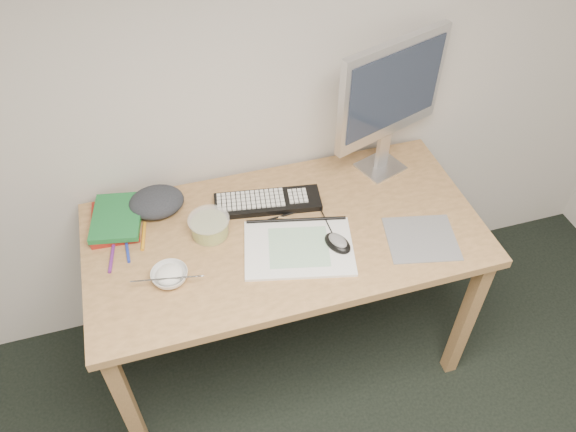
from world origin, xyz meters
The scene contains 18 objects.
desk centered at (0.09, 1.43, 0.67)m, with size 1.40×0.70×0.75m.
mousepad centered at (0.53, 1.26, 0.75)m, with size 0.24×0.22×0.00m, color slate.
sketchpad centered at (0.11, 1.34, 0.76)m, with size 0.37×0.27×0.01m, color white.
keyboard centered at (0.06, 1.58, 0.76)m, with size 0.39×0.12×0.02m, color black.
monitor centered at (0.55, 1.66, 1.09)m, with size 0.46×0.19×0.55m.
mouse centered at (0.24, 1.31, 0.78)m, with size 0.07×0.11×0.04m, color black.
rice_bowl centered at (-0.33, 1.33, 0.77)m, with size 0.12×0.12×0.04m, color white.
chopsticks centered at (-0.34, 1.30, 0.79)m, with size 0.02×0.02×0.22m, color #ADADAF.
fruit_tub centered at (-0.17, 1.50, 0.79)m, with size 0.15×0.15×0.07m, color #EEEF54.
book_red centered at (-0.49, 1.64, 0.76)m, with size 0.17×0.22×0.02m, color maroon.
book_green centered at (-0.48, 1.64, 0.78)m, with size 0.17×0.23×0.02m, color #1B6C31.
cloth_lump centered at (-0.33, 1.67, 0.78)m, with size 0.17×0.14×0.07m, color #24252B.
pencil_pink centered at (0.07, 1.45, 0.75)m, with size 0.01×0.01×0.19m, color pink.
pencil_tan centered at (0.16, 1.46, 0.75)m, with size 0.01×0.01×0.18m, color tan.
pencil_black centered at (0.13, 1.51, 0.75)m, with size 0.01×0.01×0.18m, color black.
marker_blue centered at (-0.46, 1.50, 0.76)m, with size 0.01×0.01×0.12m, color #2036AF.
marker_orange centered at (-0.40, 1.54, 0.76)m, with size 0.01×0.01×0.13m, color orange.
marker_purple centered at (-0.51, 1.47, 0.76)m, with size 0.01×0.01×0.13m, color #64227D.
Camera 1 is at (-0.29, 0.12, 2.20)m, focal length 35.00 mm.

